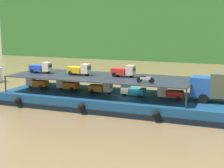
{
  "coord_description": "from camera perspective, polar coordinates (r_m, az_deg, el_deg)",
  "views": [
    {
      "loc": [
        11.67,
        -35.74,
        9.69
      ],
      "look_at": [
        -2.27,
        0.0,
        2.7
      ],
      "focal_mm": 54.0,
      "sensor_mm": 36.0,
      "label": 1
    }
  ],
  "objects": [
    {
      "name": "ground_plane",
      "position": [
        38.83,
        3.13,
        -4.14
      ],
      "size": [
        400.0,
        400.0,
        0.0
      ],
      "primitive_type": "plane",
      "color": "brown"
    },
    {
      "name": "cargo_barge",
      "position": [
        38.62,
        3.13,
        -3.08
      ],
      "size": [
        30.67,
        8.96,
        1.5
      ],
      "color": "navy",
      "rests_on": "ground"
    },
    {
      "name": "cargo_rack",
      "position": [
        39.44,
        -2.07,
        1.2
      ],
      "size": [
        21.47,
        7.53,
        2.0
      ],
      "color": "#232833",
      "rests_on": "cargo_barge"
    },
    {
      "name": "mini_truck_lower_stern",
      "position": [
        43.86,
        -12.62,
        0.23
      ],
      "size": [
        2.79,
        1.29,
        1.38
      ],
      "color": "orange",
      "rests_on": "cargo_barge"
    },
    {
      "name": "mini_truck_lower_aft",
      "position": [
        41.82,
        -7.57,
        -0.09
      ],
      "size": [
        2.79,
        1.28,
        1.38
      ],
      "color": "orange",
      "rests_on": "cargo_barge"
    },
    {
      "name": "mini_truck_lower_mid",
      "position": [
        39.55,
        -1.84,
        -0.61
      ],
      "size": [
        2.79,
        1.29,
        1.38
      ],
      "color": "orange",
      "rests_on": "cargo_barge"
    },
    {
      "name": "mini_truck_lower_fore",
      "position": [
        38.04,
        3.54,
        -1.06
      ],
      "size": [
        2.79,
        1.29,
        1.38
      ],
      "color": "teal",
      "rests_on": "cargo_barge"
    },
    {
      "name": "mini_truck_lower_bow",
      "position": [
        37.06,
        9.8,
        -1.5
      ],
      "size": [
        2.78,
        1.27,
        1.38
      ],
      "color": "red",
      "rests_on": "cargo_barge"
    },
    {
      "name": "mini_truck_upper_stern",
      "position": [
        42.93,
        -11.93,
        2.74
      ],
      "size": [
        2.78,
        1.27,
        1.38
      ],
      "color": "#1E47B7",
      "rests_on": "cargo_rack"
    },
    {
      "name": "mini_truck_upper_mid",
      "position": [
        40.5,
        -5.52,
        2.47
      ],
      "size": [
        2.78,
        1.26,
        1.38
      ],
      "color": "gold",
      "rests_on": "cargo_rack"
    },
    {
      "name": "mini_truck_upper_fore",
      "position": [
        39.02,
        2.0,
        2.22
      ],
      "size": [
        2.8,
        1.3,
        1.38
      ],
      "color": "red",
      "rests_on": "cargo_rack"
    },
    {
      "name": "motorcycle_upper_port",
      "position": [
        35.23,
        5.64,
        0.87
      ],
      "size": [
        1.9,
        0.55,
        0.87
      ],
      "color": "black",
      "rests_on": "cargo_rack"
    }
  ]
}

